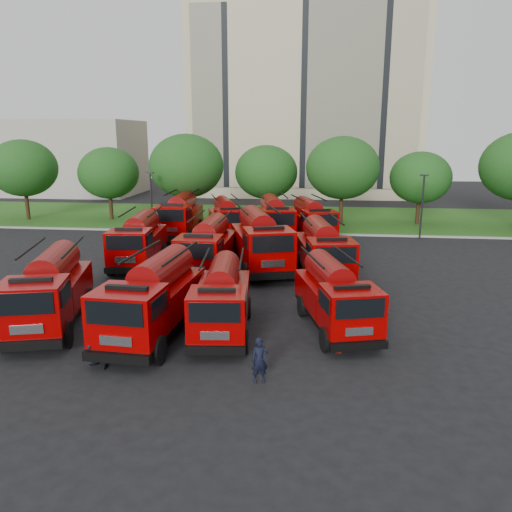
{
  "coord_description": "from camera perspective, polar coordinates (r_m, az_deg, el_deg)",
  "views": [
    {
      "loc": [
        3.4,
        -23.13,
        8.13
      ],
      "look_at": [
        0.47,
        2.62,
        1.8
      ],
      "focal_mm": 35.0,
      "sensor_mm": 36.0,
      "label": 1
    }
  ],
  "objects": [
    {
      "name": "firefighter_5",
      "position": [
        31.29,
        8.89,
        -1.5
      ],
      "size": [
        1.65,
        1.19,
        1.63
      ],
      "primitive_type": "imported",
      "rotation": [
        0.0,
        0.0,
        2.75
      ],
      "color": "maroon",
      "rests_on": "ground"
    },
    {
      "name": "ground",
      "position": [
        24.75,
        -1.78,
        -5.46
      ],
      "size": [
        140.0,
        140.0,
        0.0
      ],
      "primitive_type": "plane",
      "color": "black",
      "rests_on": "ground"
    },
    {
      "name": "tree_4",
      "position": [
        45.79,
        9.88,
        9.88
      ],
      "size": [
        6.55,
        6.55,
        8.01
      ],
      "color": "#382314",
      "rests_on": "ground"
    },
    {
      "name": "fire_truck_0",
      "position": [
        23.21,
        -22.5,
        -3.67
      ],
      "size": [
        4.1,
        7.4,
        3.2
      ],
      "rotation": [
        0.0,
        0.0,
        0.26
      ],
      "color": "black",
      "rests_on": "ground"
    },
    {
      "name": "curb",
      "position": [
        41.95,
        1.72,
        2.64
      ],
      "size": [
        70.0,
        0.3,
        0.14
      ],
      "primitive_type": "cube",
      "color": "gray",
      "rests_on": "ground"
    },
    {
      "name": "fire_truck_1",
      "position": [
        20.88,
        -11.69,
        -4.73
      ],
      "size": [
        2.97,
        7.22,
        3.22
      ],
      "rotation": [
        0.0,
        0.0,
        -0.07
      ],
      "color": "black",
      "rests_on": "ground"
    },
    {
      "name": "fire_truck_3",
      "position": [
        21.55,
        9.0,
        -4.52
      ],
      "size": [
        3.69,
        6.65,
        2.87
      ],
      "rotation": [
        0.0,
        0.0,
        0.26
      ],
      "color": "black",
      "rests_on": "ground"
    },
    {
      "name": "fire_truck_5",
      "position": [
        29.67,
        -5.54,
        1.0
      ],
      "size": [
        2.63,
        7.11,
        3.23
      ],
      "rotation": [
        0.0,
        0.0,
        0.0
      ],
      "color": "black",
      "rests_on": "ground"
    },
    {
      "name": "fire_truck_8",
      "position": [
        41.0,
        -8.71,
        4.56
      ],
      "size": [
        3.0,
        7.58,
        3.4
      ],
      "rotation": [
        0.0,
        0.0,
        0.04
      ],
      "color": "black",
      "rests_on": "ground"
    },
    {
      "name": "fire_truck_2",
      "position": [
        20.98,
        -3.94,
        -4.89
      ],
      "size": [
        2.81,
        6.5,
        2.87
      ],
      "rotation": [
        0.0,
        0.0,
        0.1
      ],
      "color": "black",
      "rests_on": "ground"
    },
    {
      "name": "fire_truck_6",
      "position": [
        30.52,
        0.51,
        1.72
      ],
      "size": [
        4.74,
        8.2,
        3.54
      ],
      "rotation": [
        0.0,
        0.0,
        0.29
      ],
      "color": "black",
      "rests_on": "ground"
    },
    {
      "name": "lawn",
      "position": [
        49.9,
        2.51,
        4.41
      ],
      "size": [
        70.0,
        16.0,
        0.12
      ],
      "primitive_type": "cube",
      "color": "#1E5115",
      "rests_on": "ground"
    },
    {
      "name": "fire_truck_4",
      "position": [
        32.44,
        -13.26,
        1.76
      ],
      "size": [
        3.21,
        7.25,
        3.2
      ],
      "rotation": [
        0.0,
        0.0,
        0.11
      ],
      "color": "black",
      "rests_on": "ground"
    },
    {
      "name": "side_building",
      "position": [
        75.04,
        -20.3,
        10.5
      ],
      "size": [
        18.0,
        12.0,
        10.0
      ],
      "primitive_type": "cube",
      "color": "#A69F93",
      "rests_on": "ground"
    },
    {
      "name": "fire_truck_10",
      "position": [
        39.06,
        2.03,
        4.23
      ],
      "size": [
        3.89,
        7.74,
        3.37
      ],
      "rotation": [
        0.0,
        0.0,
        0.19
      ],
      "color": "black",
      "rests_on": "ground"
    },
    {
      "name": "tree_2",
      "position": [
        46.14,
        -7.95,
        10.15
      ],
      "size": [
        6.72,
        6.72,
        8.22
      ],
      "color": "#382314",
      "rests_on": "ground"
    },
    {
      "name": "fire_truck_9",
      "position": [
        40.53,
        -3.39,
        4.34
      ],
      "size": [
        4.2,
        7.07,
        3.05
      ],
      "rotation": [
        0.0,
        0.0,
        0.31
      ],
      "color": "black",
      "rests_on": "ground"
    },
    {
      "name": "tree_5",
      "position": [
        47.75,
        18.27,
        8.5
      ],
      "size": [
        5.46,
        5.46,
        6.68
      ],
      "color": "#382314",
      "rests_on": "ground"
    },
    {
      "name": "apartment_building",
      "position": [
        71.21,
        5.6,
        17.18
      ],
      "size": [
        30.0,
        14.18,
        25.0
      ],
      "color": "#BBB18B",
      "rests_on": "ground"
    },
    {
      "name": "tree_1",
      "position": [
        50.17,
        -16.49,
        9.08
      ],
      "size": [
        5.71,
        5.71,
        6.98
      ],
      "color": "#382314",
      "rests_on": "ground"
    },
    {
      "name": "tree_0",
      "position": [
        52.89,
        -25.06,
        9.09
      ],
      "size": [
        6.3,
        6.3,
        7.7
      ],
      "color": "#382314",
      "rests_on": "ground"
    },
    {
      "name": "tree_3",
      "position": [
        47.46,
        1.17,
        9.56
      ],
      "size": [
        5.88,
        5.88,
        7.19
      ],
      "color": "#382314",
      "rests_on": "ground"
    },
    {
      "name": "lamp_post_0",
      "position": [
        42.82,
        -11.87,
        6.41
      ],
      "size": [
        0.6,
        0.25,
        5.11
      ],
      "color": "black",
      "rests_on": "ground"
    },
    {
      "name": "firefighter_1",
      "position": [
        19.11,
        -17.4,
        -12.12
      ],
      "size": [
        1.06,
        0.85,
        1.92
      ],
      "primitive_type": "imported",
      "rotation": [
        0.0,
        0.0,
        -0.42
      ],
      "color": "black",
      "rests_on": "ground"
    },
    {
      "name": "lamp_post_1",
      "position": [
        41.56,
        18.47,
        5.79
      ],
      "size": [
        0.6,
        0.25,
        5.11
      ],
      "color": "black",
      "rests_on": "ground"
    },
    {
      "name": "firefighter_4",
      "position": [
        25.69,
        -10.0,
        -4.94
      ],
      "size": [
        0.98,
        1.04,
        1.78
      ],
      "primitive_type": "imported",
      "rotation": [
        0.0,
        0.0,
        2.21
      ],
      "color": "black",
      "rests_on": "ground"
    },
    {
      "name": "firefighter_3",
      "position": [
        23.02,
        8.26,
        -7.11
      ],
      "size": [
        1.32,
        1.21,
        1.85
      ],
      "primitive_type": "imported",
      "rotation": [
        0.0,
        0.0,
        3.79
      ],
      "color": "black",
      "rests_on": "ground"
    },
    {
      "name": "firefighter_0",
      "position": [
        17.33,
        0.43,
        -14.25
      ],
      "size": [
        0.68,
        0.58,
        1.59
      ],
      "primitive_type": "imported",
      "rotation": [
        0.0,
        0.0,
        0.31
      ],
      "color": "black",
      "rests_on": "ground"
    },
    {
      "name": "firefighter_2",
      "position": [
        19.74,
        9.2,
        -10.78
      ],
      "size": [
        0.73,
        1.01,
        1.54
      ],
      "primitive_type": "imported",
      "rotation": [
        0.0,
        0.0,
        1.84
      ],
      "color": "maroon",
      "rests_on": "ground"
    },
    {
      "name": "fire_truck_11",
      "position": [
        39.42,
        6.33,
        4.09
      ],
      "size": [
        4.15,
        7.31,
        3.16
      ],
      "rotation": [
        0.0,
        0.0,
        0.27
      ],
      "color": "black",
      "rests_on": "ground"
    },
    {
      "name": "fire_truck_7",
      "position": [
        28.91,
        7.68,
        0.6
      ],
      "size": [
        3.57,
        7.41,
        3.23
      ],
      "rotation": [
        0.0,
        0.0,
        0.16
      ],
      "color": "black",
      "rests_on": "ground"
    }
  ]
}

